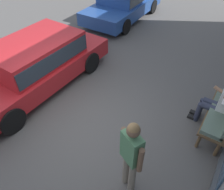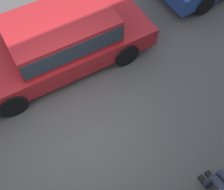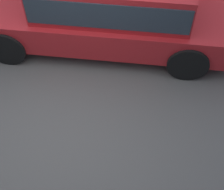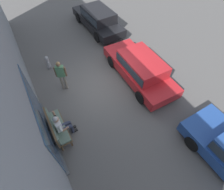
# 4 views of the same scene
# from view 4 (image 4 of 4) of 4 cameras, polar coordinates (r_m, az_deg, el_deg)

# --- Properties ---
(ground_plane) EXTENTS (60.00, 60.00, 0.00)m
(ground_plane) POSITION_cam_4_polar(r_m,az_deg,el_deg) (9.14, -2.94, 3.27)
(ground_plane) COLOR #565451
(building_facade) EXTENTS (18.00, 0.51, 6.20)m
(building_facade) POSITION_cam_4_polar(r_m,az_deg,el_deg) (6.70, -31.18, 9.69)
(building_facade) COLOR gray
(building_facade) RESTS_ON ground_plane
(bench) EXTENTS (1.66, 0.55, 1.04)m
(bench) POSITION_cam_4_polar(r_m,az_deg,el_deg) (7.37, -17.86, -9.86)
(bench) COLOR brown
(bench) RESTS_ON ground_plane
(person_on_phone) EXTENTS (0.73, 0.74, 1.37)m
(person_on_phone) POSITION_cam_4_polar(r_m,az_deg,el_deg) (7.20, -16.15, -9.40)
(person_on_phone) COLOR #2D3347
(person_on_phone) RESTS_ON ground_plane
(parked_car_mid) EXTENTS (4.69, 1.93, 1.37)m
(parked_car_mid) POSITION_cam_4_polar(r_m,az_deg,el_deg) (9.08, 9.22, 8.93)
(parked_car_mid) COLOR red
(parked_car_mid) RESTS_ON ground_plane
(parked_car_far) EXTENTS (4.73, 1.92, 1.40)m
(parked_car_far) POSITION_cam_4_polar(r_m,az_deg,el_deg) (13.04, -4.64, 23.73)
(parked_car_far) COLOR black
(parked_car_far) RESTS_ON ground_plane
(pedestrian_standing) EXTENTS (0.33, 0.51, 1.73)m
(pedestrian_standing) POSITION_cam_4_polar(r_m,az_deg,el_deg) (8.59, -16.31, 6.71)
(pedestrian_standing) COLOR gray
(pedestrian_standing) RESTS_ON ground_plane
(fire_hydrant) EXTENTS (0.38, 0.26, 0.81)m
(fire_hydrant) POSITION_cam_4_polar(r_m,az_deg,el_deg) (10.42, -20.19, 9.93)
(fire_hydrant) COLOR slate
(fire_hydrant) RESTS_ON ground_plane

